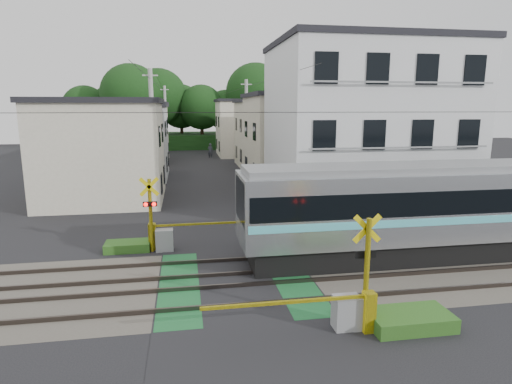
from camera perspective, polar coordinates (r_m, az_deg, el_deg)
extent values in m
plane|color=black|center=(14.77, -2.65, -11.79)|extent=(120.00, 120.00, 0.00)
cube|color=#47423A|center=(14.77, -2.65, -11.78)|extent=(120.00, 6.00, 0.00)
cube|color=black|center=(14.77, -2.65, -11.77)|extent=(5.20, 120.00, 0.00)
cube|color=#145126|center=(14.68, -10.20, -12.08)|extent=(1.30, 6.00, 0.00)
cube|color=#145126|center=(15.09, 4.67, -11.27)|extent=(1.30, 6.00, 0.00)
cube|color=#3F3833|center=(13.03, -1.60, -14.74)|extent=(120.00, 0.08, 0.14)
cube|color=#3F3833|center=(14.29, -2.40, -12.31)|extent=(120.00, 0.08, 0.14)
cube|color=#3F3833|center=(15.20, -2.89, -10.82)|extent=(120.00, 0.08, 0.14)
cube|color=#3F3833|center=(16.50, -3.47, -9.01)|extent=(120.00, 0.08, 0.14)
cube|color=black|center=(18.97, 25.56, -6.22)|extent=(16.96, 2.34, 0.88)
cube|color=black|center=(16.34, 7.26, -8.45)|extent=(2.36, 2.16, 0.59)
cube|color=#B3B7BC|center=(18.56, 26.01, -1.15)|extent=(17.66, 2.75, 2.55)
cube|color=black|center=(18.50, 26.09, -0.22)|extent=(17.38, 2.79, 0.87)
cube|color=#51BFCD|center=(18.63, 25.91, -2.22)|extent=(17.49, 2.78, 0.27)
cube|color=slate|center=(18.34, 26.38, 3.11)|extent=(17.31, 2.25, 0.24)
cube|color=black|center=(15.18, -1.97, -1.07)|extent=(0.10, 2.36, 1.53)
cylinder|color=yellow|center=(11.73, 14.52, -10.53)|extent=(0.14, 0.14, 3.00)
cube|color=yellow|center=(11.43, 14.61, -4.75)|extent=(0.77, 0.05, 0.77)
cube|color=yellow|center=(11.43, 14.61, -4.75)|extent=(0.77, 0.05, 0.77)
cube|color=black|center=(11.64, 14.44, -8.06)|extent=(0.55, 0.05, 0.20)
sphere|color=#FF0C07|center=(11.63, 13.59, -8.04)|extent=(0.16, 0.16, 0.16)
sphere|color=#FF0C07|center=(11.75, 15.04, -7.90)|extent=(0.16, 0.16, 0.16)
cube|color=gray|center=(11.97, 11.99, -15.45)|extent=(0.70, 0.50, 0.90)
cube|color=yellow|center=(11.90, 14.79, -15.21)|extent=(0.30, 0.30, 1.10)
cube|color=yellow|center=(11.02, 3.83, -14.47)|extent=(4.20, 0.08, 0.08)
cylinder|color=yellow|center=(17.68, -13.86, -3.08)|extent=(0.14, 0.14, 3.00)
cube|color=yellow|center=(17.33, -14.07, 0.68)|extent=(0.77, 0.05, 0.77)
cube|color=yellow|center=(17.33, -14.07, 0.68)|extent=(0.77, 0.05, 0.77)
cube|color=black|center=(17.47, -13.96, -1.57)|extent=(0.55, 0.05, 0.20)
sphere|color=#FF0C07|center=(17.42, -14.50, -1.63)|extent=(0.16, 0.16, 0.16)
sphere|color=#FF0C07|center=(17.40, -13.45, -1.60)|extent=(0.16, 0.16, 0.16)
cube|color=gray|center=(17.93, -12.10, -6.29)|extent=(0.70, 0.50, 0.90)
cube|color=yellow|center=(18.17, -13.66, -5.79)|extent=(0.30, 0.30, 1.10)
cube|color=yellow|center=(18.01, -6.56, -4.20)|extent=(4.20, 0.08, 0.08)
cube|color=silver|center=(25.15, 14.24, 8.00)|extent=(10.00, 8.00, 9.00)
cube|color=black|center=(25.34, 14.77, 18.55)|extent=(10.20, 8.16, 0.30)
cube|color=black|center=(20.47, 8.85, -0.94)|extent=(1.10, 0.06, 1.40)
cube|color=black|center=(21.37, 15.10, -0.69)|extent=(1.10, 0.06, 1.40)
cube|color=black|center=(22.49, 20.78, -0.45)|extent=(1.10, 0.06, 1.40)
cube|color=black|center=(23.82, 25.88, -0.23)|extent=(1.10, 0.06, 1.40)
cube|color=gray|center=(21.85, 18.24, -2.22)|extent=(9.00, 0.06, 0.08)
cube|color=black|center=(20.06, 9.11, 7.46)|extent=(1.10, 0.06, 1.40)
cube|color=black|center=(20.97, 15.52, 7.36)|extent=(1.10, 0.06, 1.40)
cube|color=black|center=(22.12, 21.33, 7.18)|extent=(1.10, 0.06, 1.40)
cube|color=black|center=(23.47, 26.51, 6.96)|extent=(1.10, 0.06, 1.40)
cube|color=gray|center=(21.38, 18.74, 5.62)|extent=(9.00, 0.06, 0.08)
cube|color=black|center=(20.09, 9.39, 16.03)|extent=(1.10, 0.06, 1.40)
cube|color=black|center=(21.00, 15.96, 15.54)|extent=(1.10, 0.06, 1.40)
cube|color=black|center=(22.15, 21.90, 14.93)|extent=(1.10, 0.06, 1.40)
cube|color=black|center=(23.49, 27.17, 14.26)|extent=(1.10, 0.06, 1.40)
cube|color=gray|center=(21.33, 19.26, 13.66)|extent=(9.00, 0.06, 0.08)
cube|color=beige|center=(28.07, -19.68, 4.92)|extent=(7.00, 7.00, 6.00)
cube|color=black|center=(27.93, -20.11, 11.35)|extent=(7.35, 7.35, 0.30)
cube|color=black|center=(26.17, -12.46, 1.14)|extent=(0.06, 1.00, 1.20)
cube|color=black|center=(29.62, -12.15, 2.31)|extent=(0.06, 1.00, 1.20)
cube|color=black|center=(25.84, -12.72, 7.26)|extent=(0.06, 1.00, 1.20)
cube|color=black|center=(29.33, -12.37, 7.72)|extent=(0.06, 1.00, 1.20)
cube|color=beige|center=(32.70, 5.35, 6.78)|extent=(7.00, 8.00, 6.50)
cube|color=black|center=(32.61, 5.46, 12.74)|extent=(7.35, 8.40, 0.30)
cube|color=black|center=(30.23, -0.22, 2.74)|extent=(0.06, 1.00, 1.20)
cube|color=black|center=(34.15, -1.32, 3.72)|extent=(0.06, 1.00, 1.20)
cube|color=black|center=(29.94, -0.23, 8.05)|extent=(0.06, 1.00, 1.20)
cube|color=black|center=(33.89, -1.34, 8.42)|extent=(0.06, 1.00, 1.20)
cube|color=#AFB2B4|center=(37.01, -18.07, 6.25)|extent=(8.00, 7.00, 5.80)
cube|color=black|center=(36.89, -18.37, 10.97)|extent=(8.40, 7.35, 0.30)
cube|color=black|center=(35.06, -11.79, 3.68)|extent=(0.06, 1.00, 1.20)
cube|color=black|center=(38.53, -11.61, 4.36)|extent=(0.06, 1.00, 1.20)
cube|color=black|center=(34.81, -11.97, 8.26)|extent=(0.06, 1.00, 1.20)
cube|color=black|center=(38.31, -11.77, 8.52)|extent=(0.06, 1.00, 1.20)
cube|color=beige|center=(42.51, 2.39, 7.64)|extent=(7.00, 7.00, 6.20)
cube|color=black|center=(42.43, 2.42, 12.02)|extent=(7.35, 7.35, 0.30)
cube|color=black|center=(40.35, -2.05, 4.88)|extent=(0.06, 1.00, 1.20)
cube|color=black|center=(43.80, -2.65, 5.38)|extent=(0.06, 1.00, 1.20)
cube|color=black|center=(40.13, -2.07, 8.86)|extent=(0.06, 1.00, 1.20)
cube|color=black|center=(43.60, -2.69, 9.04)|extent=(0.06, 1.00, 1.20)
cube|color=beige|center=(46.87, -16.10, 7.43)|extent=(7.00, 8.00, 6.00)
cube|color=black|center=(46.79, -16.31, 11.28)|extent=(7.35, 8.40, 0.30)
cube|color=black|center=(44.75, -11.74, 5.28)|extent=(0.06, 1.00, 1.20)
cube|color=black|center=(48.73, -11.59, 5.76)|extent=(0.06, 1.00, 1.20)
cube|color=black|center=(44.56, -11.89, 8.87)|extent=(0.06, 1.00, 1.20)
cube|color=black|center=(48.55, -11.72, 9.05)|extent=(0.06, 1.00, 1.20)
cube|color=beige|center=(52.20, -0.67, 8.43)|extent=(8.00, 7.00, 6.40)
cube|color=black|center=(52.14, -0.68, 12.11)|extent=(8.40, 7.35, 0.30)
cube|color=black|center=(50.11, -4.94, 6.09)|extent=(0.06, 1.00, 1.20)
cube|color=black|center=(53.59, -5.25, 6.42)|extent=(0.06, 1.00, 1.20)
cube|color=black|center=(49.94, -4.99, 9.29)|extent=(0.06, 1.00, 1.20)
cube|color=black|center=(53.43, -5.30, 9.41)|extent=(0.06, 1.00, 1.20)
cube|color=#143411|center=(63.70, -8.20, 6.85)|extent=(40.00, 10.00, 2.00)
cylinder|color=#332114|center=(63.49, -21.58, 7.22)|extent=(0.50, 0.50, 4.33)
sphere|color=#143411|center=(63.38, -21.81, 10.34)|extent=(6.07, 6.07, 6.07)
cylinder|color=#332114|center=(64.03, -18.23, 7.52)|extent=(0.50, 0.50, 4.45)
sphere|color=#143411|center=(63.93, -18.43, 10.70)|extent=(6.23, 6.23, 6.23)
cylinder|color=#332114|center=(59.10, -16.05, 7.97)|extent=(0.50, 0.50, 5.65)
sphere|color=#143411|center=(59.04, -16.29, 12.35)|extent=(7.91, 7.91, 7.91)
cylinder|color=#332114|center=(62.51, -12.63, 8.23)|extent=(0.50, 0.50, 5.54)
sphere|color=#143411|center=(62.45, -12.81, 12.29)|extent=(7.75, 7.75, 7.75)
cylinder|color=#332114|center=(64.23, -9.86, 7.96)|extent=(0.50, 0.50, 4.51)
sphere|color=#143411|center=(64.13, -9.97, 11.18)|extent=(6.32, 6.32, 6.32)
cylinder|color=#332114|center=(61.47, -7.20, 7.85)|extent=(0.50, 0.50, 4.43)
sphere|color=#143411|center=(61.36, -7.28, 11.16)|extent=(6.21, 6.21, 6.21)
cylinder|color=#332114|center=(62.88, -4.04, 7.84)|extent=(0.50, 0.50, 4.11)
sphere|color=#143411|center=(62.77, -4.08, 10.84)|extent=(5.75, 5.75, 5.75)
cylinder|color=#332114|center=(60.97, -0.08, 8.60)|extent=(0.50, 0.50, 5.90)
sphere|color=#143411|center=(60.93, -0.08, 13.04)|extent=(8.26, 8.26, 8.26)
cylinder|color=#332114|center=(62.45, 2.59, 8.67)|extent=(0.50, 0.50, 5.93)
sphere|color=#143411|center=(62.42, 2.63, 13.02)|extent=(8.30, 8.30, 8.30)
cylinder|color=#332114|center=(63.65, 4.06, 8.40)|extent=(0.50, 0.50, 5.26)
sphere|color=#143411|center=(63.59, 4.11, 12.19)|extent=(7.36, 7.36, 7.36)
cube|color=black|center=(16.55, 18.04, 10.10)|extent=(60.00, 0.02, 0.02)
cylinder|color=#A5A5A0|center=(26.62, -13.56, 7.12)|extent=(0.26, 0.26, 8.00)
cube|color=#A5A5A0|center=(26.62, -13.93, 14.86)|extent=(0.90, 0.08, 0.08)
cylinder|color=#A5A5A0|center=(35.92, -1.28, 8.42)|extent=(0.26, 0.26, 8.00)
cube|color=#A5A5A0|center=(35.92, -1.31, 14.16)|extent=(0.90, 0.08, 0.08)
cylinder|color=#A5A5A0|center=(47.56, -11.91, 8.88)|extent=(0.26, 0.26, 8.00)
cube|color=#A5A5A0|center=(47.57, -12.09, 13.21)|extent=(0.90, 0.08, 0.08)
cube|color=black|center=(37.08, -12.73, 13.50)|extent=(0.02, 42.00, 0.02)
cube|color=black|center=(37.40, -1.65, 13.74)|extent=(0.02, 42.00, 0.02)
imported|color=#30323D|center=(49.53, -6.11, 5.49)|extent=(0.70, 0.54, 1.71)
cube|color=#2D5E1E|center=(12.61, 19.78, -15.73)|extent=(2.20, 1.20, 0.40)
cube|color=#2D5E1E|center=(18.43, -16.72, -6.92)|extent=(1.80, 1.00, 0.36)
cube|color=#2D5E1E|center=(18.68, 10.34, -6.47)|extent=(1.50, 0.90, 0.30)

